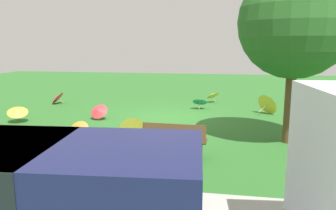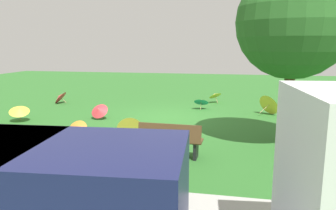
{
  "view_description": "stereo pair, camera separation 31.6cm",
  "coord_description": "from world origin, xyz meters",
  "px_view_note": "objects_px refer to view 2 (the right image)",
  "views": [
    {
      "loc": [
        -2.15,
        12.26,
        2.82
      ],
      "look_at": [
        -0.14,
        0.49,
        0.6
      ],
      "focal_mm": 34.59,
      "sensor_mm": 36.0,
      "label": 1
    },
    {
      "loc": [
        -2.46,
        12.2,
        2.82
      ],
      "look_at": [
        -0.14,
        0.49,
        0.6
      ],
      "focal_mm": 34.59,
      "sensor_mm": 36.0,
      "label": 2
    }
  ],
  "objects_px": {
    "van_dark": "(6,186)",
    "shade_tree": "(294,23)",
    "parasol_teal_0": "(201,101)",
    "parasol_red_1": "(99,110)",
    "parasol_yellow_2": "(215,95)",
    "parasol_orange_0": "(76,129)",
    "parasol_red_0": "(60,97)",
    "parasol_yellow_3": "(130,129)",
    "parasol_yellow_0": "(270,104)",
    "park_bench": "(170,140)",
    "parasol_yellow_1": "(19,110)"
  },
  "relations": [
    {
      "from": "parasol_red_0",
      "to": "parasol_yellow_3",
      "type": "bearing_deg",
      "value": 134.02
    },
    {
      "from": "shade_tree",
      "to": "parasol_orange_0",
      "type": "height_order",
      "value": "shade_tree"
    },
    {
      "from": "shade_tree",
      "to": "parasol_red_0",
      "type": "relative_size",
      "value": 6.37
    },
    {
      "from": "parasol_yellow_2",
      "to": "parasol_yellow_3",
      "type": "relative_size",
      "value": 1.04
    },
    {
      "from": "park_bench",
      "to": "parasol_red_1",
      "type": "relative_size",
      "value": 2.3
    },
    {
      "from": "shade_tree",
      "to": "van_dark",
      "type": "bearing_deg",
      "value": 52.04
    },
    {
      "from": "van_dark",
      "to": "parasol_yellow_1",
      "type": "distance_m",
      "value": 8.33
    },
    {
      "from": "van_dark",
      "to": "parasol_orange_0",
      "type": "distance_m",
      "value": 5.44
    },
    {
      "from": "van_dark",
      "to": "parasol_red_0",
      "type": "relative_size",
      "value": 6.03
    },
    {
      "from": "park_bench",
      "to": "parasol_red_0",
      "type": "relative_size",
      "value": 2.06
    },
    {
      "from": "parasol_red_0",
      "to": "parasol_orange_0",
      "type": "relative_size",
      "value": 1.12
    },
    {
      "from": "van_dark",
      "to": "parasol_yellow_0",
      "type": "height_order",
      "value": "van_dark"
    },
    {
      "from": "parasol_yellow_2",
      "to": "parasol_red_1",
      "type": "relative_size",
      "value": 1.22
    },
    {
      "from": "park_bench",
      "to": "parasol_teal_0",
      "type": "xyz_separation_m",
      "value": [
        -0.17,
        -6.46,
        -0.1
      ]
    },
    {
      "from": "park_bench",
      "to": "parasol_red_0",
      "type": "height_order",
      "value": "park_bench"
    },
    {
      "from": "van_dark",
      "to": "parasol_yellow_1",
      "type": "relative_size",
      "value": 4.76
    },
    {
      "from": "park_bench",
      "to": "parasol_yellow_0",
      "type": "relative_size",
      "value": 1.54
    },
    {
      "from": "parasol_red_0",
      "to": "parasol_teal_0",
      "type": "xyz_separation_m",
      "value": [
        -6.97,
        0.15,
        0.05
      ]
    },
    {
      "from": "parasol_teal_0",
      "to": "parasol_orange_0",
      "type": "xyz_separation_m",
      "value": [
        3.3,
        5.37,
        -0.07
      ]
    },
    {
      "from": "park_bench",
      "to": "parasol_red_0",
      "type": "xyz_separation_m",
      "value": [
        6.8,
        -6.61,
        -0.15
      ]
    },
    {
      "from": "parasol_red_0",
      "to": "parasol_orange_0",
      "type": "distance_m",
      "value": 6.63
    },
    {
      "from": "van_dark",
      "to": "parasol_yellow_0",
      "type": "bearing_deg",
      "value": -114.66
    },
    {
      "from": "parasol_red_1",
      "to": "parasol_orange_0",
      "type": "distance_m",
      "value": 2.63
    },
    {
      "from": "van_dark",
      "to": "parasol_red_1",
      "type": "xyz_separation_m",
      "value": [
        1.97,
        -7.76,
        -0.56
      ]
    },
    {
      "from": "parasol_teal_0",
      "to": "parasol_orange_0",
      "type": "height_order",
      "value": "parasol_orange_0"
    },
    {
      "from": "parasol_red_0",
      "to": "parasol_yellow_2",
      "type": "distance_m",
      "value": 7.64
    },
    {
      "from": "parasol_yellow_0",
      "to": "parasol_yellow_2",
      "type": "distance_m",
      "value": 3.32
    },
    {
      "from": "parasol_yellow_0",
      "to": "van_dark",
      "type": "bearing_deg",
      "value": 65.34
    },
    {
      "from": "parasol_red_1",
      "to": "van_dark",
      "type": "bearing_deg",
      "value": 104.22
    },
    {
      "from": "parasol_red_0",
      "to": "parasol_yellow_2",
      "type": "height_order",
      "value": "parasol_red_0"
    },
    {
      "from": "shade_tree",
      "to": "parasol_orange_0",
      "type": "bearing_deg",
      "value": 6.75
    },
    {
      "from": "parasol_yellow_2",
      "to": "parasol_red_1",
      "type": "distance_m",
      "value": 6.16
    },
    {
      "from": "parasol_yellow_2",
      "to": "parasol_yellow_3",
      "type": "xyz_separation_m",
      "value": [
        2.05,
        7.23,
        0.01
      ]
    },
    {
      "from": "parasol_teal_0",
      "to": "shade_tree",
      "type": "bearing_deg",
      "value": 122.0
    },
    {
      "from": "van_dark",
      "to": "parasol_yellow_1",
      "type": "xyz_separation_m",
      "value": [
        4.74,
        -6.83,
        -0.47
      ]
    },
    {
      "from": "parasol_yellow_0",
      "to": "parasol_yellow_3",
      "type": "distance_m",
      "value": 6.63
    },
    {
      "from": "parasol_orange_0",
      "to": "parasol_yellow_3",
      "type": "bearing_deg",
      "value": 176.92
    },
    {
      "from": "parasol_teal_0",
      "to": "parasol_red_1",
      "type": "bearing_deg",
      "value": 37.03
    },
    {
      "from": "shade_tree",
      "to": "parasol_yellow_3",
      "type": "distance_m",
      "value": 5.44
    },
    {
      "from": "parasol_yellow_0",
      "to": "parasol_red_0",
      "type": "bearing_deg",
      "value": -3.99
    },
    {
      "from": "parasol_yellow_0",
      "to": "park_bench",
      "type": "bearing_deg",
      "value": 62.73
    },
    {
      "from": "shade_tree",
      "to": "parasol_red_1",
      "type": "xyz_separation_m",
      "value": [
        6.57,
        -1.87,
        -3.06
      ]
    },
    {
      "from": "parasol_yellow_3",
      "to": "parasol_orange_0",
      "type": "height_order",
      "value": "parasol_yellow_3"
    },
    {
      "from": "parasol_red_0",
      "to": "parasol_yellow_3",
      "type": "relative_size",
      "value": 0.95
    },
    {
      "from": "parasol_teal_0",
      "to": "parasol_orange_0",
      "type": "distance_m",
      "value": 6.3
    },
    {
      "from": "park_bench",
      "to": "parasol_orange_0",
      "type": "bearing_deg",
      "value": -19.27
    },
    {
      "from": "parasol_yellow_2",
      "to": "parasol_red_1",
      "type": "bearing_deg",
      "value": 47.41
    },
    {
      "from": "van_dark",
      "to": "shade_tree",
      "type": "bearing_deg",
      "value": -127.96
    },
    {
      "from": "parasol_yellow_2",
      "to": "parasol_orange_0",
      "type": "relative_size",
      "value": 1.23
    },
    {
      "from": "shade_tree",
      "to": "parasol_yellow_2",
      "type": "relative_size",
      "value": 5.82
    }
  ]
}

